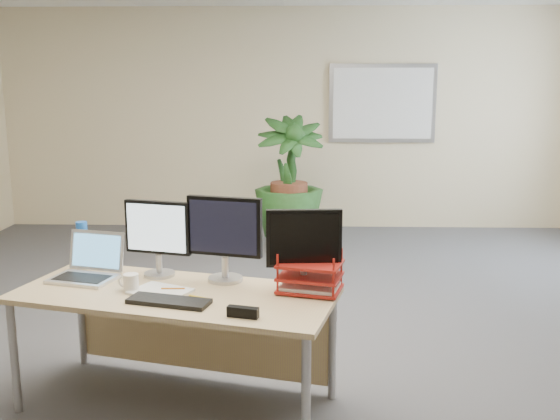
{
  "coord_description": "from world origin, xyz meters",
  "views": [
    {
      "loc": [
        0.2,
        -3.77,
        1.78
      ],
      "look_at": [
        0.07,
        0.35,
        0.95
      ],
      "focal_mm": 40.0,
      "sensor_mm": 36.0,
      "label": 1
    }
  ],
  "objects_px": {
    "floor_plant": "(289,182)",
    "laptop": "(89,267)",
    "monitor_left": "(158,233)",
    "desk": "(183,310)",
    "monitor_right": "(224,233)"
  },
  "relations": [
    {
      "from": "desk",
      "to": "laptop",
      "type": "relative_size",
      "value": 4.42
    },
    {
      "from": "monitor_left",
      "to": "laptop",
      "type": "distance_m",
      "value": 0.45
    },
    {
      "from": "laptop",
      "to": "monitor_right",
      "type": "bearing_deg",
      "value": -2.61
    },
    {
      "from": "desk",
      "to": "monitor_right",
      "type": "height_order",
      "value": "monitor_right"
    },
    {
      "from": "monitor_left",
      "to": "floor_plant",
      "type": "bearing_deg",
      "value": 76.98
    },
    {
      "from": "floor_plant",
      "to": "monitor_left",
      "type": "height_order",
      "value": "floor_plant"
    },
    {
      "from": "desk",
      "to": "monitor_left",
      "type": "height_order",
      "value": "monitor_left"
    },
    {
      "from": "desk",
      "to": "monitor_right",
      "type": "distance_m",
      "value": 0.49
    },
    {
      "from": "floor_plant",
      "to": "monitor_right",
      "type": "height_order",
      "value": "floor_plant"
    },
    {
      "from": "monitor_right",
      "to": "laptop",
      "type": "bearing_deg",
      "value": 177.39
    },
    {
      "from": "desk",
      "to": "floor_plant",
      "type": "xyz_separation_m",
      "value": [
        0.54,
        3.28,
        0.22
      ]
    },
    {
      "from": "monitor_left",
      "to": "monitor_right",
      "type": "relative_size",
      "value": 0.92
    },
    {
      "from": "floor_plant",
      "to": "monitor_right",
      "type": "bearing_deg",
      "value": -95.62
    },
    {
      "from": "floor_plant",
      "to": "laptop",
      "type": "bearing_deg",
      "value": -109.68
    },
    {
      "from": "floor_plant",
      "to": "monitor_left",
      "type": "xyz_separation_m",
      "value": [
        -0.71,
        -3.08,
        0.17
      ]
    }
  ]
}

